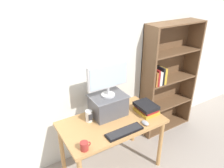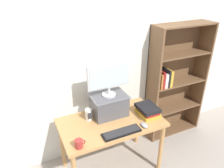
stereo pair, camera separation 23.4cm
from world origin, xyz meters
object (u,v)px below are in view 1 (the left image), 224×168
Objects in this scene: book_stack at (146,108)px; bookshelf_unit at (167,78)px; computer_monitor at (108,78)px; keyboard at (124,132)px; coffee_mug at (84,146)px; computer_mouse at (145,123)px; riser_box at (108,104)px; desk_speaker at (89,116)px; desk at (112,128)px.

bookshelf_unit is at bearing 28.99° from book_stack.
book_stack is at bearing -151.01° from bookshelf_unit.
bookshelf_unit is 1.17m from computer_monitor.
coffee_mug reaches higher than keyboard.
computer_mouse is at bearing -131.39° from book_stack.
book_stack is (0.41, -0.21, -0.07)m from riser_box.
riser_box is at bearing 2.27° from desk_speaker.
keyboard is 3.87× the size of coffee_mug.
desk is 2.36× the size of computer_monitor.
desk is at bearing -32.11° from desk_speaker.
coffee_mug is at bearing -168.14° from book_stack.
bookshelf_unit reaches higher than desk.
book_stack is 0.69m from desk_speaker.
riser_box reaches higher than computer_mouse.
riser_box is at bearing -170.73° from bookshelf_unit.
computer_mouse is at bearing -146.50° from bookshelf_unit.
riser_box is 0.46m from book_stack.
computer_monitor is 0.48m from desk_speaker.
computer_mouse reaches higher than keyboard.
keyboard is at bearing 1.18° from coffee_mug.
computer_mouse is (0.25, -0.39, -0.11)m from riser_box.
keyboard is (0.01, -0.24, 0.10)m from desk.
computer_monitor is 3.61× the size of desk_speaker.
desk_speaker is at bearing 143.20° from computer_mouse.
bookshelf_unit is 1.12m from riser_box.
keyboard is at bearing -58.81° from desk_speaker.
desk is at bearing 28.84° from coffee_mug.
desk is 1.21m from bookshelf_unit.
coffee_mug is (-0.74, -0.01, 0.03)m from computer_mouse.
book_stack reaches higher than computer_mouse.
keyboard is at bearing -87.42° from desk.
book_stack is at bearing -16.46° from desk_speaker.
coffee_mug is at bearing -178.82° from keyboard.
desk_speaker is (-0.26, -0.01, -0.41)m from computer_monitor.
computer_mouse is (0.25, -0.39, -0.46)m from computer_monitor.
bookshelf_unit is at bearing 33.50° from computer_mouse.
coffee_mug is (-0.49, -0.39, -0.43)m from computer_monitor.
computer_mouse is 0.76× the size of desk_speaker.
keyboard is 3.08× the size of desk_speaker.
desk is 0.30m from desk_speaker.
desk is at bearing -105.07° from riser_box.
desk_speaker is at bearing 58.50° from coffee_mug.
computer_monitor reaches higher than keyboard.
coffee_mug is 0.80× the size of desk_speaker.
desk is 0.39m from computer_mouse.
riser_box is 3.04× the size of desk_speaker.
keyboard is 0.44m from desk_speaker.
computer_monitor is at bearing 153.34° from book_stack.
keyboard reaches higher than desk.
computer_monitor reaches higher than book_stack.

